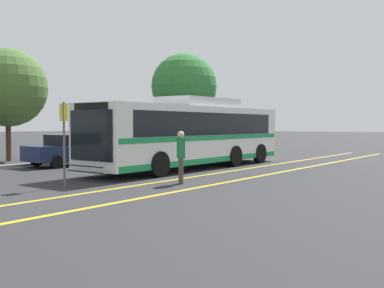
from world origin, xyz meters
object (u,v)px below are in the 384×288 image
at_px(tree_1, 8,88).
at_px(pedestrian_0, 181,154).
at_px(parked_car_1, 71,150).
at_px(parked_car_3, 203,144).
at_px(tree_0, 184,86).
at_px(transit_bus, 192,133).
at_px(parked_car_2, 148,147).
at_px(bus_stop_sign, 64,134).

bearing_deg(tree_1, pedestrian_0, -96.93).
height_order(parked_car_1, parked_car_3, parked_car_1).
bearing_deg(parked_car_1, parked_car_3, 91.87).
bearing_deg(tree_0, transit_bus, -139.90).
distance_m(parked_car_2, bus_stop_sign, 12.39).
relative_size(parked_car_1, parked_car_3, 0.97).
bearing_deg(pedestrian_0, parked_car_1, 27.87).
height_order(parked_car_2, pedestrian_0, pedestrian_0).
distance_m(transit_bus, bus_stop_sign, 7.60).
bearing_deg(tree_1, parked_car_3, -23.87).
distance_m(parked_car_2, tree_0, 8.86).
distance_m(transit_bus, parked_car_1, 6.20).
xyz_separation_m(parked_car_1, tree_0, (12.90, 3.10, 4.16)).
relative_size(tree_0, tree_1, 1.20).
relative_size(transit_bus, parked_car_2, 3.09).
bearing_deg(transit_bus, parked_car_1, 25.00).
bearing_deg(parked_car_2, parked_car_3, -92.50).
distance_m(bus_stop_sign, tree_1, 12.21).
xyz_separation_m(bus_stop_sign, tree_0, (17.83, 9.23, 3.21)).
bearing_deg(parked_car_2, tree_0, -67.71).
height_order(parked_car_3, tree_1, tree_1).
bearing_deg(pedestrian_0, parked_car_3, -15.64).
relative_size(bus_stop_sign, tree_0, 0.37).
bearing_deg(parked_car_2, parked_car_1, 91.20).
distance_m(bus_stop_sign, tree_0, 20.33).
bearing_deg(transit_bus, tree_0, -50.45).
bearing_deg(transit_bus, parked_car_2, -28.91).
bearing_deg(tree_0, bus_stop_sign, -152.63).
xyz_separation_m(parked_car_2, tree_1, (-6.09, 4.82, 3.35)).
xyz_separation_m(bus_stop_sign, tree_1, (4.55, 11.09, 2.33)).
xyz_separation_m(parked_car_1, tree_1, (-0.39, 4.96, 3.28)).
bearing_deg(tree_1, tree_0, -7.97).
distance_m(tree_0, tree_1, 13.44).
distance_m(transit_bus, parked_car_2, 6.51).
distance_m(parked_car_3, pedestrian_0, 15.61).
distance_m(parked_car_2, pedestrian_0, 11.70).
bearing_deg(bus_stop_sign, transit_bus, -86.03).
height_order(pedestrian_0, tree_0, tree_0).
bearing_deg(parked_car_3, tree_0, -26.33).
height_order(transit_bus, pedestrian_0, transit_bus).
height_order(transit_bus, parked_car_1, transit_bus).
distance_m(parked_car_1, parked_car_3, 11.02).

